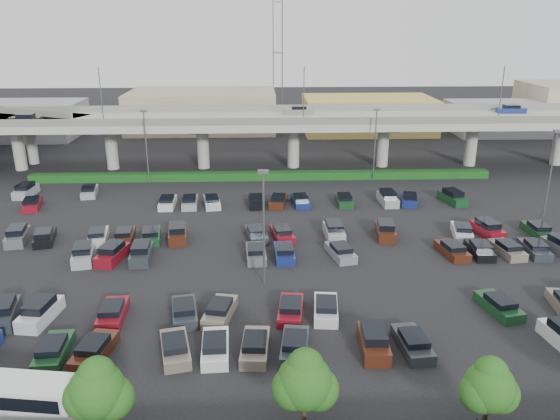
# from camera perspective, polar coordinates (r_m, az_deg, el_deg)

# --- Properties ---
(ground) EXTENTS (280.00, 280.00, 0.00)m
(ground) POSITION_cam_1_polar(r_m,az_deg,el_deg) (55.51, -1.74, -3.95)
(ground) COLOR black
(overpass) EXTENTS (150.00, 13.00, 15.80)m
(overpass) POSITION_cam_1_polar(r_m,az_deg,el_deg) (84.36, -2.15, 9.07)
(overpass) COLOR gray
(overpass) RESTS_ON ground
(hedge) EXTENTS (66.00, 1.60, 1.10)m
(hedge) POSITION_cam_1_polar(r_m,az_deg,el_deg) (78.95, -1.92, 3.58)
(hedge) COLOR #113D14
(hedge) RESTS_ON ground
(tree_row) EXTENTS (65.07, 3.66, 5.94)m
(tree_row) POSITION_cam_1_polar(r_m,az_deg,el_deg) (30.62, 0.07, -17.54)
(tree_row) COLOR #332316
(tree_row) RESTS_ON ground
(shuttle_bus) EXTENTS (6.95, 3.23, 2.15)m
(shuttle_bus) POSITION_cam_1_polar(r_m,az_deg,el_deg) (36.76, -25.34, -17.12)
(shuttle_bus) COLOR white
(shuttle_bus) RESTS_ON ground
(parked_cars) EXTENTS (63.02, 41.67, 1.67)m
(parked_cars) POSITION_cam_1_polar(r_m,az_deg,el_deg) (51.66, -0.66, -5.04)
(parked_cars) COLOR #184522
(parked_cars) RESTS_ON ground
(light_poles) EXTENTS (66.90, 48.38, 10.30)m
(light_poles) POSITION_cam_1_polar(r_m,az_deg,el_deg) (55.41, -6.10, 2.77)
(light_poles) COLOR #54555A
(light_poles) RESTS_ON ground
(distant_buildings) EXTENTS (138.00, 24.00, 9.00)m
(distant_buildings) POSITION_cam_1_polar(r_m,az_deg,el_deg) (114.98, 4.22, 10.13)
(distant_buildings) COLOR gray
(distant_buildings) RESTS_ON ground
(comm_tower) EXTENTS (2.40, 2.40, 30.00)m
(comm_tower) POSITION_cam_1_polar(r_m,az_deg,el_deg) (125.25, -0.24, 16.39)
(comm_tower) COLOR #54555A
(comm_tower) RESTS_ON ground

